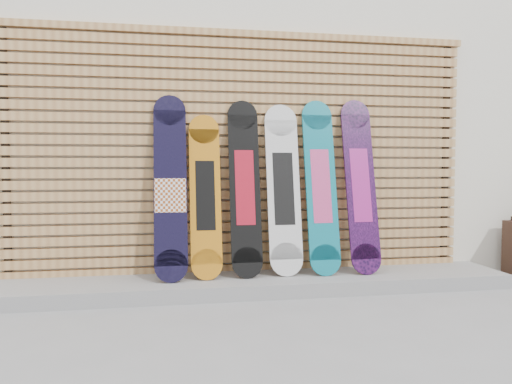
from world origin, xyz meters
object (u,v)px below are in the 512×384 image
(snowboard_4, at_px, (321,186))
(snowboard_5, at_px, (360,185))
(snowboard_1, at_px, (205,195))
(snowboard_0, at_px, (170,188))
(snowboard_2, at_px, (245,187))
(snowboard_3, at_px, (283,189))

(snowboard_4, distance_m, snowboard_5, 0.37)
(snowboard_1, xyz_separation_m, snowboard_5, (1.40, -0.02, 0.08))
(snowboard_1, bearing_deg, snowboard_0, -175.10)
(snowboard_2, bearing_deg, snowboard_3, 1.70)
(snowboard_3, relative_size, snowboard_5, 0.96)
(snowboard_1, relative_size, snowboard_4, 0.90)
(snowboard_0, bearing_deg, snowboard_3, 2.17)
(snowboard_0, xyz_separation_m, snowboard_2, (0.64, 0.03, -0.00))
(snowboard_0, height_order, snowboard_2, snowboard_0)
(snowboard_4, xyz_separation_m, snowboard_5, (0.37, -0.01, 0.01))
(snowboard_1, height_order, snowboard_2, snowboard_2)
(snowboard_3, distance_m, snowboard_4, 0.34)
(snowboard_2, bearing_deg, snowboard_5, -1.04)
(snowboard_1, relative_size, snowboard_3, 0.93)
(snowboard_3, height_order, snowboard_5, snowboard_5)
(snowboard_1, xyz_separation_m, snowboard_3, (0.69, 0.01, 0.05))
(snowboard_0, relative_size, snowboard_3, 1.04)
(snowboard_4, bearing_deg, snowboard_0, -179.28)
(snowboard_5, bearing_deg, snowboard_4, 178.67)
(snowboard_4, bearing_deg, snowboard_3, 176.47)
(snowboard_0, height_order, snowboard_3, snowboard_0)
(snowboard_0, height_order, snowboard_4, snowboard_0)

